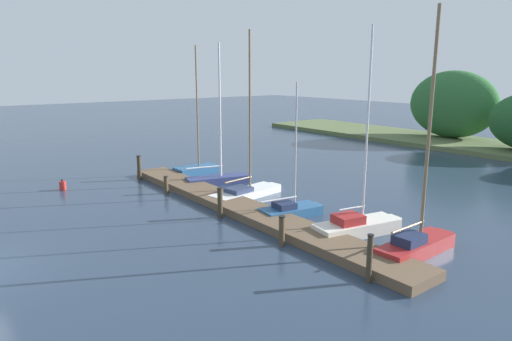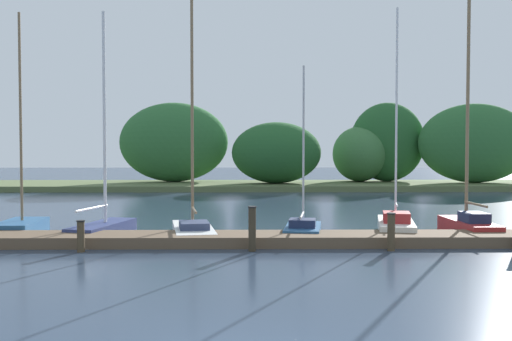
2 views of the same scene
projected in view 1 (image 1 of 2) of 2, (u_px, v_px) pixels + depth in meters
dock_pier at (240, 207)px, 20.87m from camera, size 19.42×1.80×0.35m
sailboat_0 at (198, 168)px, 28.43m from camera, size 1.29×2.86×7.87m
sailboat_1 at (219, 177)px, 25.89m from camera, size 1.86×3.84×7.84m
sailboat_2 at (247, 190)px, 23.26m from camera, size 1.89×4.45×8.31m
sailboat_3 at (292, 209)px, 20.13m from camera, size 1.54×3.14×5.89m
sailboat_4 at (359, 225)px, 17.88m from camera, size 1.84×3.96×8.00m
sailboat_5 at (418, 241)px, 15.88m from camera, size 1.16×3.84×8.43m
mooring_piling_0 at (139, 168)px, 26.73m from camera, size 0.27×0.27×1.47m
mooring_piling_1 at (166, 185)px, 23.78m from camera, size 0.25×0.25×0.95m
mooring_piling_2 at (220, 203)px, 19.83m from camera, size 0.26×0.26×1.35m
mooring_piling_3 at (282, 231)px, 16.62m from camera, size 0.26×0.26×1.15m
mooring_piling_4 at (369, 259)px, 13.64m from camera, size 0.20×0.20×1.56m
channel_buoy_1 at (63, 186)px, 24.56m from camera, size 0.35×0.35×0.60m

